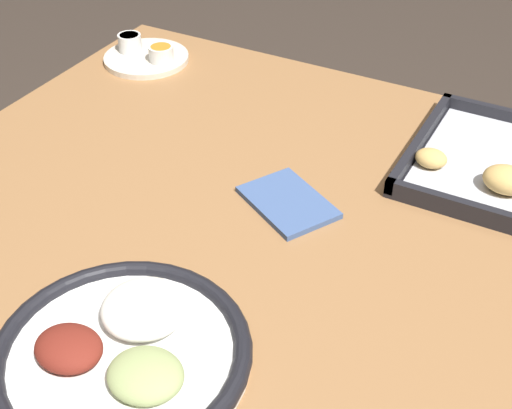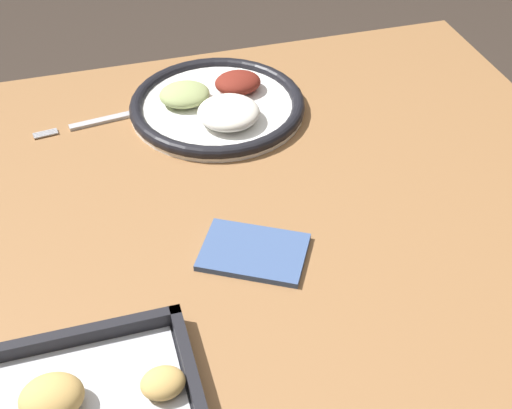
% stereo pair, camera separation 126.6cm
% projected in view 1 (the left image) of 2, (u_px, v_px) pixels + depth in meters
% --- Properties ---
extents(dining_table, '(0.99, 0.88, 0.73)m').
position_uv_depth(dining_table, '(260.00, 291.00, 0.97)').
color(dining_table, olive).
rests_on(dining_table, ground_plane).
extents(dinner_plate, '(0.27, 0.27, 0.04)m').
position_uv_depth(dinner_plate, '(123.00, 350.00, 0.72)').
color(dinner_plate, white).
rests_on(dinner_plate, dining_table).
extents(saucer_plate, '(0.15, 0.15, 0.04)m').
position_uv_depth(saucer_plate, '(146.00, 55.00, 1.26)').
color(saucer_plate, beige).
rests_on(saucer_plate, dining_table).
extents(napkin, '(0.15, 0.14, 0.01)m').
position_uv_depth(napkin, '(288.00, 202.00, 0.93)').
color(napkin, '#3F598C').
rests_on(napkin, dining_table).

